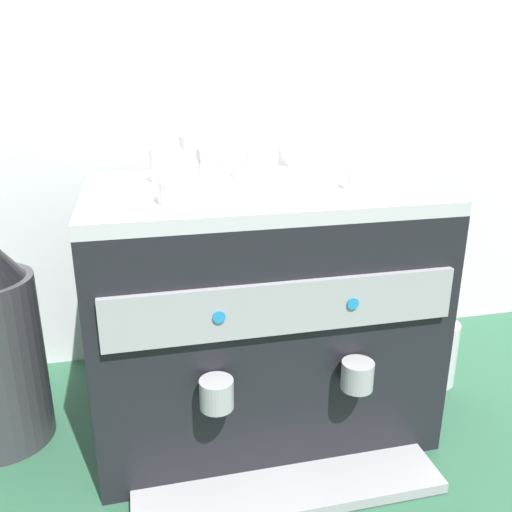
{
  "coord_description": "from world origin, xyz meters",
  "views": [
    {
      "loc": [
        -0.23,
        -0.98,
        0.71
      ],
      "look_at": [
        0.0,
        0.0,
        0.36
      ],
      "focal_mm": 37.3,
      "sensor_mm": 36.0,
      "label": 1
    }
  ],
  "objects_px": {
    "ceramic_bowl_3": "(337,162)",
    "ceramic_bowl_1": "(195,191)",
    "ceramic_bowl_2": "(260,181)",
    "ceramic_bowl_0": "(375,179)",
    "ceramic_cup_2": "(297,165)",
    "ceramic_cup_3": "(261,158)",
    "milk_pitcher": "(437,353)",
    "espresso_machine": "(256,307)",
    "ceramic_cup_1": "(168,165)",
    "ceramic_cup_0": "(197,155)"
  },
  "relations": [
    {
      "from": "ceramic_cup_2",
      "to": "milk_pitcher",
      "type": "height_order",
      "value": "ceramic_cup_2"
    },
    {
      "from": "ceramic_bowl_1",
      "to": "ceramic_bowl_3",
      "type": "distance_m",
      "value": 0.41
    },
    {
      "from": "espresso_machine",
      "to": "ceramic_bowl_0",
      "type": "height_order",
      "value": "ceramic_bowl_0"
    },
    {
      "from": "ceramic_bowl_3",
      "to": "ceramic_bowl_1",
      "type": "bearing_deg",
      "value": -146.52
    },
    {
      "from": "ceramic_bowl_1",
      "to": "ceramic_cup_1",
      "type": "bearing_deg",
      "value": 99.74
    },
    {
      "from": "ceramic_cup_3",
      "to": "ceramic_bowl_3",
      "type": "bearing_deg",
      "value": 0.67
    },
    {
      "from": "ceramic_cup_0",
      "to": "ceramic_bowl_3",
      "type": "xyz_separation_m",
      "value": [
        0.3,
        -0.02,
        -0.02
      ]
    },
    {
      "from": "espresso_machine",
      "to": "ceramic_cup_3",
      "type": "bearing_deg",
      "value": 72.29
    },
    {
      "from": "ceramic_bowl_1",
      "to": "ceramic_bowl_2",
      "type": "distance_m",
      "value": 0.14
    },
    {
      "from": "ceramic_cup_2",
      "to": "ceramic_bowl_0",
      "type": "height_order",
      "value": "ceramic_cup_2"
    },
    {
      "from": "ceramic_cup_2",
      "to": "ceramic_bowl_0",
      "type": "distance_m",
      "value": 0.15
    },
    {
      "from": "ceramic_cup_1",
      "to": "ceramic_bowl_1",
      "type": "xyz_separation_m",
      "value": [
        0.03,
        -0.18,
        -0.01
      ]
    },
    {
      "from": "ceramic_bowl_0",
      "to": "ceramic_bowl_2",
      "type": "relative_size",
      "value": 1.04
    },
    {
      "from": "ceramic_cup_0",
      "to": "ceramic_bowl_2",
      "type": "relative_size",
      "value": 0.9
    },
    {
      "from": "ceramic_bowl_1",
      "to": "ceramic_bowl_3",
      "type": "xyz_separation_m",
      "value": [
        0.34,
        0.22,
        -0.0
      ]
    },
    {
      "from": "ceramic_cup_0",
      "to": "ceramic_cup_2",
      "type": "height_order",
      "value": "ceramic_cup_0"
    },
    {
      "from": "espresso_machine",
      "to": "ceramic_bowl_1",
      "type": "xyz_separation_m",
      "value": [
        -0.13,
        -0.1,
        0.27
      ]
    },
    {
      "from": "ceramic_bowl_3",
      "to": "milk_pitcher",
      "type": "height_order",
      "value": "ceramic_bowl_3"
    },
    {
      "from": "espresso_machine",
      "to": "ceramic_cup_2",
      "type": "distance_m",
      "value": 0.3
    },
    {
      "from": "ceramic_cup_1",
      "to": "ceramic_cup_3",
      "type": "distance_m",
      "value": 0.2
    },
    {
      "from": "ceramic_cup_0",
      "to": "ceramic_cup_2",
      "type": "relative_size",
      "value": 1.0
    },
    {
      "from": "ceramic_bowl_2",
      "to": "ceramic_bowl_3",
      "type": "height_order",
      "value": "same"
    },
    {
      "from": "ceramic_bowl_1",
      "to": "milk_pitcher",
      "type": "bearing_deg",
      "value": 11.47
    },
    {
      "from": "espresso_machine",
      "to": "milk_pitcher",
      "type": "height_order",
      "value": "espresso_machine"
    },
    {
      "from": "espresso_machine",
      "to": "ceramic_bowl_1",
      "type": "height_order",
      "value": "ceramic_bowl_1"
    },
    {
      "from": "ceramic_cup_3",
      "to": "ceramic_bowl_1",
      "type": "height_order",
      "value": "ceramic_cup_3"
    },
    {
      "from": "espresso_machine",
      "to": "ceramic_bowl_3",
      "type": "height_order",
      "value": "ceramic_bowl_3"
    },
    {
      "from": "espresso_machine",
      "to": "milk_pitcher",
      "type": "xyz_separation_m",
      "value": [
        0.44,
        0.01,
        -0.17
      ]
    },
    {
      "from": "ceramic_bowl_0",
      "to": "ceramic_bowl_3",
      "type": "xyz_separation_m",
      "value": [
        -0.01,
        0.18,
        0.0
      ]
    },
    {
      "from": "ceramic_bowl_0",
      "to": "ceramic_bowl_3",
      "type": "distance_m",
      "value": 0.18
    },
    {
      "from": "ceramic_bowl_2",
      "to": "ceramic_bowl_3",
      "type": "bearing_deg",
      "value": 36.94
    },
    {
      "from": "ceramic_cup_0",
      "to": "ceramic_cup_1",
      "type": "distance_m",
      "value": 0.09
    },
    {
      "from": "ceramic_bowl_0",
      "to": "milk_pitcher",
      "type": "distance_m",
      "value": 0.5
    },
    {
      "from": "ceramic_cup_0",
      "to": "ceramic_bowl_0",
      "type": "bearing_deg",
      "value": -33.1
    },
    {
      "from": "espresso_machine",
      "to": "ceramic_bowl_1",
      "type": "bearing_deg",
      "value": -141.51
    },
    {
      "from": "ceramic_bowl_0",
      "to": "ceramic_bowl_3",
      "type": "relative_size",
      "value": 1.33
    },
    {
      "from": "espresso_machine",
      "to": "ceramic_bowl_2",
      "type": "height_order",
      "value": "ceramic_bowl_2"
    },
    {
      "from": "ceramic_bowl_0",
      "to": "ceramic_bowl_1",
      "type": "distance_m",
      "value": 0.35
    },
    {
      "from": "ceramic_bowl_3",
      "to": "ceramic_cup_0",
      "type": "bearing_deg",
      "value": 175.99
    },
    {
      "from": "milk_pitcher",
      "to": "ceramic_cup_3",
      "type": "bearing_deg",
      "value": 165.39
    },
    {
      "from": "ceramic_cup_1",
      "to": "ceramic_bowl_2",
      "type": "height_order",
      "value": "ceramic_cup_1"
    },
    {
      "from": "ceramic_bowl_0",
      "to": "milk_pitcher",
      "type": "relative_size",
      "value": 0.83
    },
    {
      "from": "ceramic_cup_2",
      "to": "ceramic_bowl_1",
      "type": "bearing_deg",
      "value": -148.9
    },
    {
      "from": "ceramic_cup_0",
      "to": "ceramic_bowl_3",
      "type": "bearing_deg",
      "value": -4.01
    },
    {
      "from": "espresso_machine",
      "to": "ceramic_bowl_3",
      "type": "distance_m",
      "value": 0.36
    },
    {
      "from": "ceramic_bowl_1",
      "to": "milk_pitcher",
      "type": "relative_size",
      "value": 0.8
    },
    {
      "from": "ceramic_cup_0",
      "to": "milk_pitcher",
      "type": "distance_m",
      "value": 0.72
    },
    {
      "from": "ceramic_cup_2",
      "to": "ceramic_cup_3",
      "type": "bearing_deg",
      "value": 119.76
    },
    {
      "from": "ceramic_bowl_0",
      "to": "ceramic_cup_1",
      "type": "bearing_deg",
      "value": 160.33
    },
    {
      "from": "espresso_machine",
      "to": "ceramic_cup_1",
      "type": "xyz_separation_m",
      "value": [
        -0.16,
        0.07,
        0.29
      ]
    }
  ]
}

